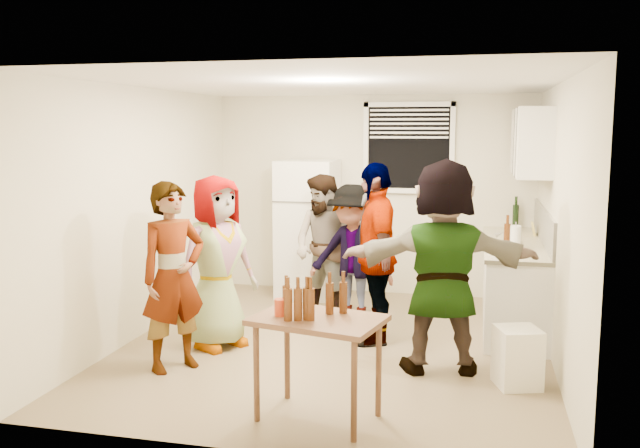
% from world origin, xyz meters
% --- Properties ---
extents(room, '(4.00, 4.50, 2.50)m').
position_xyz_m(room, '(0.00, 0.00, 0.00)').
color(room, beige).
rests_on(room, ground).
extents(window, '(1.12, 0.10, 1.06)m').
position_xyz_m(window, '(0.45, 2.21, 1.85)').
color(window, white).
rests_on(window, room).
extents(refrigerator, '(0.70, 0.70, 1.70)m').
position_xyz_m(refrigerator, '(-0.75, 1.88, 0.85)').
color(refrigerator, white).
rests_on(refrigerator, ground).
extents(counter_lower, '(0.60, 2.20, 0.86)m').
position_xyz_m(counter_lower, '(1.70, 1.15, 0.43)').
color(counter_lower, white).
rests_on(counter_lower, ground).
extents(countertop, '(0.64, 2.22, 0.04)m').
position_xyz_m(countertop, '(1.70, 1.15, 0.88)').
color(countertop, beige).
rests_on(countertop, counter_lower).
extents(backsplash, '(0.03, 2.20, 0.36)m').
position_xyz_m(backsplash, '(1.99, 1.15, 1.08)').
color(backsplash, '#B4B1A5').
rests_on(backsplash, countertop).
extents(upper_cabinets, '(0.34, 1.60, 0.70)m').
position_xyz_m(upper_cabinets, '(1.83, 1.35, 1.95)').
color(upper_cabinets, white).
rests_on(upper_cabinets, room).
extents(kettle, '(0.23, 0.19, 0.19)m').
position_xyz_m(kettle, '(1.65, 1.05, 0.90)').
color(kettle, silver).
rests_on(kettle, countertop).
extents(paper_towel, '(0.11, 0.11, 0.23)m').
position_xyz_m(paper_towel, '(1.68, 0.73, 0.90)').
color(paper_towel, white).
rests_on(paper_towel, countertop).
extents(wine_bottle, '(0.07, 0.07, 0.29)m').
position_xyz_m(wine_bottle, '(1.75, 2.15, 0.90)').
color(wine_bottle, black).
rests_on(wine_bottle, countertop).
extents(beer_bottle_counter, '(0.06, 0.06, 0.25)m').
position_xyz_m(beer_bottle_counter, '(1.60, 0.73, 0.90)').
color(beer_bottle_counter, '#47230C').
rests_on(beer_bottle_counter, countertop).
extents(blue_cup, '(0.08, 0.08, 0.11)m').
position_xyz_m(blue_cup, '(1.51, 0.44, 0.90)').
color(blue_cup, blue).
rests_on(blue_cup, countertop).
extents(picture_frame, '(0.02, 0.18, 0.15)m').
position_xyz_m(picture_frame, '(1.92, 1.64, 0.97)').
color(picture_frame, '#DEC55A').
rests_on(picture_frame, countertop).
extents(trash_bin, '(0.42, 0.42, 0.49)m').
position_xyz_m(trash_bin, '(1.66, -0.67, 0.25)').
color(trash_bin, white).
rests_on(trash_bin, ground).
extents(serving_table, '(1.01, 0.78, 0.76)m').
position_xyz_m(serving_table, '(0.22, -1.65, 0.00)').
color(serving_table, brown).
rests_on(serving_table, ground).
extents(beer_bottle_table, '(0.06, 0.06, 0.21)m').
position_xyz_m(beer_bottle_table, '(-0.02, -1.63, 0.76)').
color(beer_bottle_table, '#47230C').
rests_on(beer_bottle_table, serving_table).
extents(red_cup, '(0.09, 0.09, 0.12)m').
position_xyz_m(red_cup, '(-0.05, -1.67, 0.76)').
color(red_cup, '#AC3214').
rests_on(red_cup, serving_table).
extents(guest_grey, '(1.83, 1.58, 0.53)m').
position_xyz_m(guest_grey, '(-1.10, -0.27, 0.00)').
color(guest_grey, '#949494').
rests_on(guest_grey, ground).
extents(guest_stripe, '(1.68, 1.47, 0.39)m').
position_xyz_m(guest_stripe, '(-1.24, -0.93, 0.00)').
color(guest_stripe, '#141933').
rests_on(guest_stripe, ground).
extents(guest_back_left, '(1.37, 1.77, 0.60)m').
position_xyz_m(guest_back_left, '(-0.34, 1.01, 0.00)').
color(guest_back_left, brown).
rests_on(guest_back_left, ground).
extents(guest_back_right, '(1.33, 1.70, 0.56)m').
position_xyz_m(guest_back_right, '(0.01, 0.80, 0.00)').
color(guest_back_right, '#414246').
rests_on(guest_back_right, ground).
extents(guest_black, '(2.01, 1.54, 0.43)m').
position_xyz_m(guest_black, '(0.34, 0.24, 0.00)').
color(guest_black, black).
rests_on(guest_black, ground).
extents(guest_orange, '(2.05, 2.15, 0.55)m').
position_xyz_m(guest_orange, '(1.03, -0.45, 0.00)').
color(guest_orange, '#CA7152').
rests_on(guest_orange, ground).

